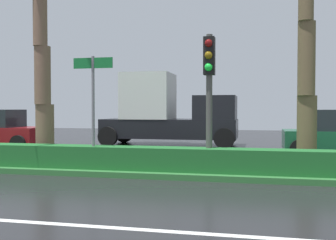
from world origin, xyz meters
name	(u,v)px	position (x,y,z in m)	size (l,w,h in m)	color
ground_plane	(76,162)	(0.00, 9.00, -0.05)	(90.00, 42.00, 0.10)	black
median_strip	(62,162)	(0.00, 8.00, 0.07)	(85.50, 4.00, 0.15)	#2D6B33
median_hedge	(39,155)	(0.00, 6.60, 0.45)	(76.50, 0.70, 0.60)	#1E6028
traffic_signal_median_right	(209,77)	(4.76, 6.69, 2.56)	(0.28, 0.43, 3.50)	#4C4C47
street_name_sign	(93,97)	(1.69, 6.47, 2.08)	(1.10, 0.08, 3.00)	slate
box_truck_lead	(168,113)	(1.80, 15.29, 1.55)	(6.40, 2.64, 3.46)	black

